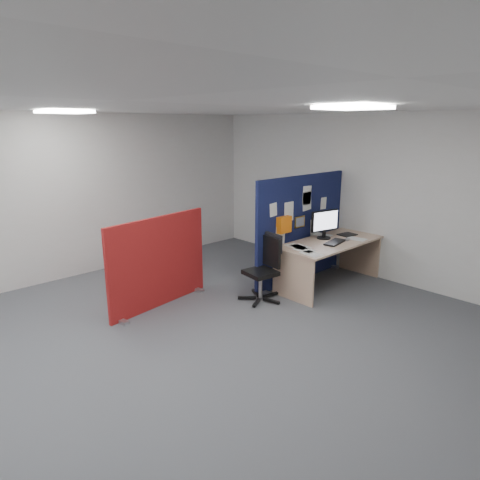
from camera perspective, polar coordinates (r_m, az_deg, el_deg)
floor at (r=4.68m, az=-13.06°, el=-17.60°), size 9.00×9.00×0.00m
ceiling at (r=3.96m, az=-15.47°, el=17.48°), size 9.00×7.00×0.02m
wall_back at (r=7.32m, az=-27.87°, el=4.32°), size 9.00×0.02×2.70m
wall_right at (r=7.37m, az=17.96°, el=5.40°), size 0.02×7.00×2.70m
ceiling_lights at (r=4.71m, az=-15.75°, el=16.64°), size 4.10×4.10×0.04m
navy_divider at (r=7.02m, az=8.15°, el=1.50°), size 2.10×0.30×1.73m
main_desk at (r=6.93m, az=11.56°, el=-1.44°), size 1.85×0.82×0.73m
monitor_main at (r=6.95m, az=11.21°, el=2.23°), size 0.52×0.22×0.46m
keyboard at (r=6.77m, az=12.53°, el=-0.30°), size 0.48×0.26×0.02m
mouse at (r=6.97m, az=14.07°, el=0.07°), size 0.10×0.07×0.03m
paper_tray at (r=7.32m, az=14.11°, el=0.71°), size 0.31×0.26×0.01m
red_divider at (r=6.10m, az=-10.78°, el=-2.99°), size 1.71×0.30×1.29m
office_chair at (r=6.24m, az=3.49°, el=-3.17°), size 0.63×0.63×0.96m
desk_papers at (r=6.62m, az=10.07°, el=-0.62°), size 1.43×0.86×0.00m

